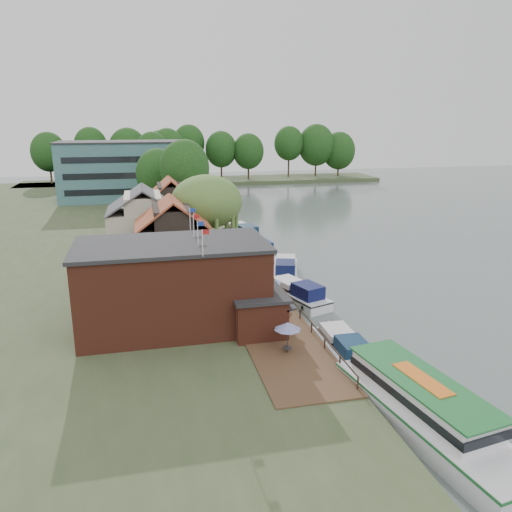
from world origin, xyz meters
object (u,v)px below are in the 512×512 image
cruiser_1 (297,291)px  cruiser_3 (257,246)px  cottage_c (171,207)px  swan (354,379)px  umbrella_0 (287,337)px  umbrella_2 (267,306)px  cottage_b (144,220)px  willow (207,218)px  pub (197,283)px  cruiser_0 (344,345)px  umbrella_5 (257,271)px  umbrella_3 (268,289)px  cruiser_2 (285,267)px  umbrella_4 (257,283)px  cottage_a (173,237)px  umbrella_1 (279,313)px  cruiser_4 (242,231)px  tour_boat (428,408)px  hotel_block (121,171)px

cruiser_1 → cruiser_3: size_ratio=1.01×
cottage_c → swan: (9.72, -44.27, -5.03)m
umbrella_0 → umbrella_2: bearing=89.2°
cruiser_3 → cottage_b: bearing=168.9°
willow → cruiser_3: 9.79m
pub → cruiser_0: (10.39, -6.68, -3.56)m
umbrella_0 → swan: size_ratio=5.40×
umbrella_2 → umbrella_5: size_ratio=1.00×
umbrella_3 → umbrella_2: bearing=-105.6°
umbrella_0 → swan: (3.93, -3.35, -2.07)m
cottage_b → cruiser_1: bearing=-52.8°
cruiser_0 → cruiser_2: 20.59m
umbrella_2 → umbrella_4: 6.23m
cottage_a → cottage_c: size_ratio=1.01×
cruiser_0 → umbrella_0: bearing=-176.0°
cruiser_0 → cruiser_2: size_ratio=0.94×
umbrella_1 → cruiser_4: size_ratio=0.22×
cruiser_0 → tour_boat: 10.00m
hotel_block → umbrella_3: hotel_block is taller
umbrella_1 → umbrella_5: size_ratio=1.00×
cottage_c → willow: 14.46m
umbrella_4 → cruiser_3: (4.32, 18.40, -1.14)m
cruiser_3 → swan: cruiser_3 is taller
cruiser_2 → cruiser_4: size_ratio=0.91×
umbrella_2 → cruiser_2: size_ratio=0.24×
umbrella_2 → cruiser_2: (5.84, 14.30, -1.11)m
tour_boat → swan: size_ratio=32.84×
cruiser_2 → swan: cruiser_2 is taller
cottage_b → umbrella_3: size_ratio=3.91×
cruiser_2 → swan: (-2.00, -24.14, -0.96)m
willow → cruiser_2: willow is taller
cruiser_3 → swan: bearing=-99.7°
cottage_c → cruiser_4: cottage_c is taller
cruiser_0 → cruiser_4: (0.11, 39.80, 0.22)m
pub → cottage_c: 34.01m
willow → tour_boat: bearing=-77.7°
pub → cruiser_2: size_ratio=2.06×
pub → umbrella_4: bearing=41.8°
willow → umbrella_3: (3.54, -16.29, -3.93)m
cottage_b → pub: bearing=-80.9°
umbrella_4 → cruiser_4: bearing=81.6°
pub → willow: 20.36m
cottage_b → cruiser_2: bearing=-35.3°
willow → cruiser_2: bearing=-36.7°
umbrella_0 → cruiser_2: size_ratio=0.24×
cottage_a → willow: bearing=48.0°
umbrella_5 → cruiser_3: bearing=76.5°
tour_boat → umbrella_0: bearing=111.7°
umbrella_5 → cruiser_0: bearing=-79.5°
cottage_a → willow: 6.80m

